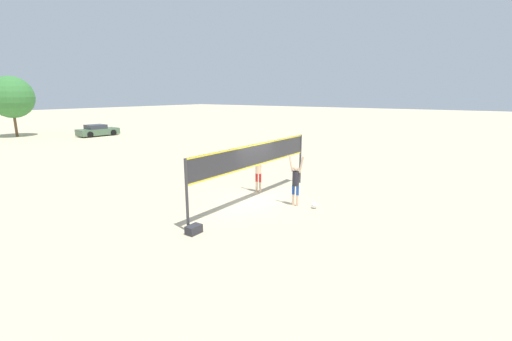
{
  "coord_description": "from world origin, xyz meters",
  "views": [
    {
      "loc": [
        -11.58,
        -8.15,
        4.58
      ],
      "look_at": [
        0.0,
        0.0,
        1.39
      ],
      "focal_mm": 24.0,
      "sensor_mm": 36.0,
      "label": 1
    }
  ],
  "objects_px": {
    "player_blocker": "(258,167)",
    "parked_car_near": "(98,131)",
    "volleyball": "(314,205)",
    "tree_left_cluster": "(11,97)",
    "volleyball_net": "(256,159)",
    "gear_bag": "(194,229)",
    "player_spiker": "(296,180)"
  },
  "relations": [
    {
      "from": "volleyball",
      "to": "parked_car_near",
      "type": "bearing_deg",
      "value": 74.28
    },
    {
      "from": "volleyball",
      "to": "tree_left_cluster",
      "type": "xyz_separation_m",
      "value": [
        3.16,
        37.06,
        4.09
      ]
    },
    {
      "from": "parked_car_near",
      "to": "player_blocker",
      "type": "bearing_deg",
      "value": -101.49
    },
    {
      "from": "player_spiker",
      "to": "player_blocker",
      "type": "relative_size",
      "value": 0.93
    },
    {
      "from": "player_spiker",
      "to": "volleyball",
      "type": "height_order",
      "value": "player_spiker"
    },
    {
      "from": "volleyball",
      "to": "player_blocker",
      "type": "bearing_deg",
      "value": 79.18
    },
    {
      "from": "volleyball_net",
      "to": "player_spiker",
      "type": "xyz_separation_m",
      "value": [
        0.54,
        -1.63,
        -0.77
      ]
    },
    {
      "from": "volleyball_net",
      "to": "tree_left_cluster",
      "type": "height_order",
      "value": "tree_left_cluster"
    },
    {
      "from": "parked_car_near",
      "to": "tree_left_cluster",
      "type": "relative_size",
      "value": 0.67
    },
    {
      "from": "player_spiker",
      "to": "player_blocker",
      "type": "xyz_separation_m",
      "value": [
        0.75,
        2.4,
        0.09
      ]
    },
    {
      "from": "volleyball_net",
      "to": "gear_bag",
      "type": "relative_size",
      "value": 15.16
    },
    {
      "from": "player_blocker",
      "to": "volleyball",
      "type": "height_order",
      "value": "player_blocker"
    },
    {
      "from": "tree_left_cluster",
      "to": "volleyball",
      "type": "bearing_deg",
      "value": -94.87
    },
    {
      "from": "player_spiker",
      "to": "tree_left_cluster",
      "type": "height_order",
      "value": "tree_left_cluster"
    },
    {
      "from": "volleyball",
      "to": "tree_left_cluster",
      "type": "distance_m",
      "value": 37.42
    },
    {
      "from": "volleyball_net",
      "to": "player_blocker",
      "type": "bearing_deg",
      "value": 30.95
    },
    {
      "from": "player_spiker",
      "to": "parked_car_near",
      "type": "height_order",
      "value": "player_spiker"
    },
    {
      "from": "player_blocker",
      "to": "volleyball",
      "type": "distance_m",
      "value": 3.45
    },
    {
      "from": "player_blocker",
      "to": "tree_left_cluster",
      "type": "relative_size",
      "value": 0.35
    },
    {
      "from": "player_blocker",
      "to": "gear_bag",
      "type": "height_order",
      "value": "player_blocker"
    },
    {
      "from": "parked_car_near",
      "to": "gear_bag",
      "type": "bearing_deg",
      "value": -110.34
    },
    {
      "from": "volleyball_net",
      "to": "parked_car_near",
      "type": "bearing_deg",
      "value": 71.72
    },
    {
      "from": "volleyball_net",
      "to": "player_blocker",
      "type": "height_order",
      "value": "volleyball_net"
    },
    {
      "from": "tree_left_cluster",
      "to": "player_blocker",
      "type": "bearing_deg",
      "value": -94.3
    },
    {
      "from": "player_blocker",
      "to": "gear_bag",
      "type": "bearing_deg",
      "value": -78.78
    },
    {
      "from": "player_spiker",
      "to": "player_blocker",
      "type": "distance_m",
      "value": 2.52
    },
    {
      "from": "player_blocker",
      "to": "tree_left_cluster",
      "type": "bearing_deg",
      "value": 175.7
    },
    {
      "from": "player_blocker",
      "to": "gear_bag",
      "type": "relative_size",
      "value": 4.25
    },
    {
      "from": "player_blocker",
      "to": "parked_car_near",
      "type": "xyz_separation_m",
      "value": [
        7.94,
        27.15,
        -0.63
      ]
    },
    {
      "from": "volleyball_net",
      "to": "gear_bag",
      "type": "xyz_separation_m",
      "value": [
        -4.01,
        -0.28,
        -1.74
      ]
    },
    {
      "from": "volleyball",
      "to": "parked_car_near",
      "type": "height_order",
      "value": "parked_car_near"
    },
    {
      "from": "gear_bag",
      "to": "player_spiker",
      "type": "bearing_deg",
      "value": -16.5
    }
  ]
}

